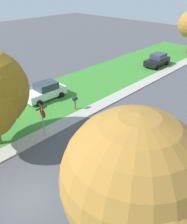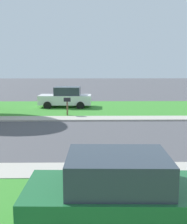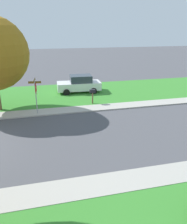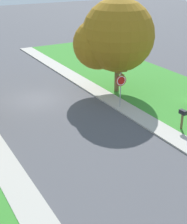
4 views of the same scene
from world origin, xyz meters
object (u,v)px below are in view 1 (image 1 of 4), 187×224
Objects in this scene: car_black_far_down_street at (157,60)px; car_white_across_road at (45,91)px; stop_sign_far_corner at (43,115)px; mailbox at (75,100)px; tree_sidewalk_near at (137,189)px.

car_black_far_down_street is 17.48m from car_white_across_road.
stop_sign_far_corner is 21.58m from car_black_far_down_street.
car_white_across_road reaches higher than mailbox.
car_black_far_down_street is 3.29× the size of mailbox.
stop_sign_far_corner reaches higher than car_black_far_down_street.
tree_sidewalk_near is 15.23m from mailbox.
car_black_far_down_street is at bearing 117.51° from tree_sidewalk_near.
tree_sidewalk_near is (16.04, -8.01, 3.98)m from car_white_across_road.
car_black_far_down_street is (-2.44, 21.42, -1.01)m from stop_sign_far_corner.
mailbox is at bearing 106.84° from stop_sign_far_corner.
car_white_across_road is 3.34× the size of mailbox.
tree_sidewalk_near reaches higher than car_white_across_road.
stop_sign_far_corner is at bearing 160.31° from tree_sidewalk_near.
stop_sign_far_corner is at bearing -38.06° from car_white_across_road.
stop_sign_far_corner is at bearing -73.16° from mailbox.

